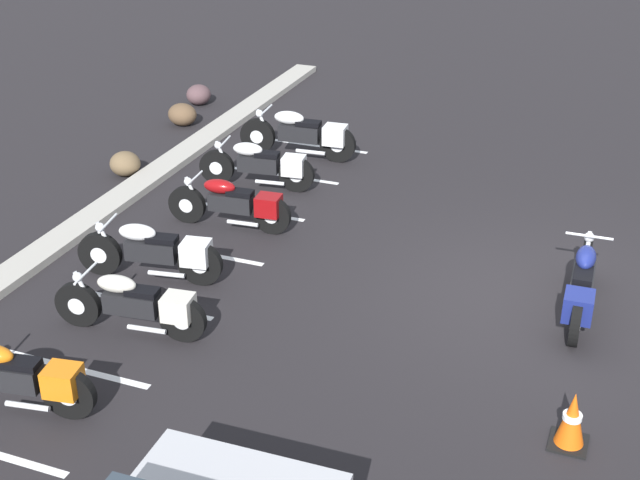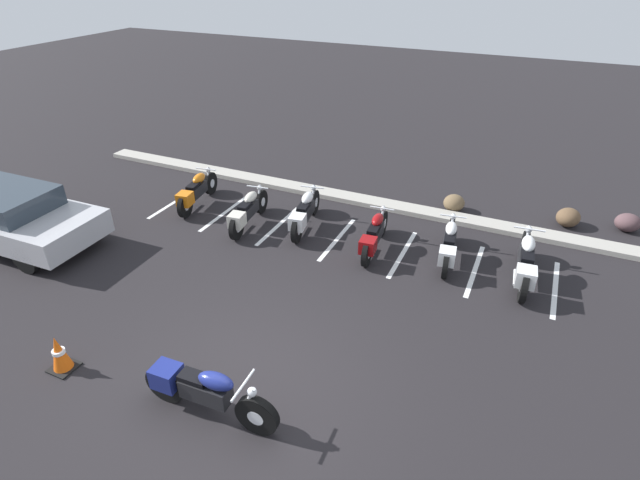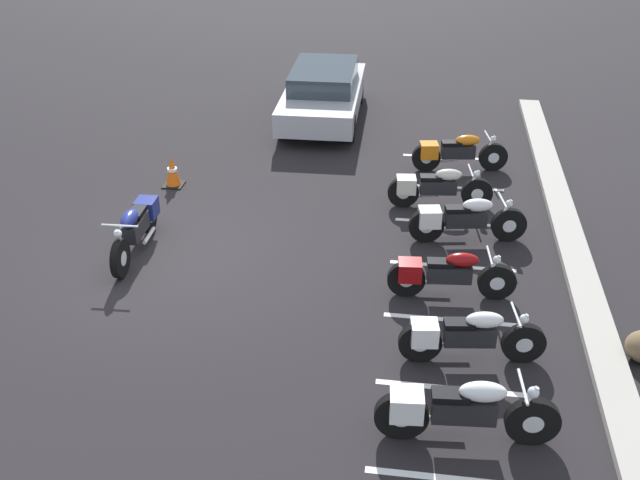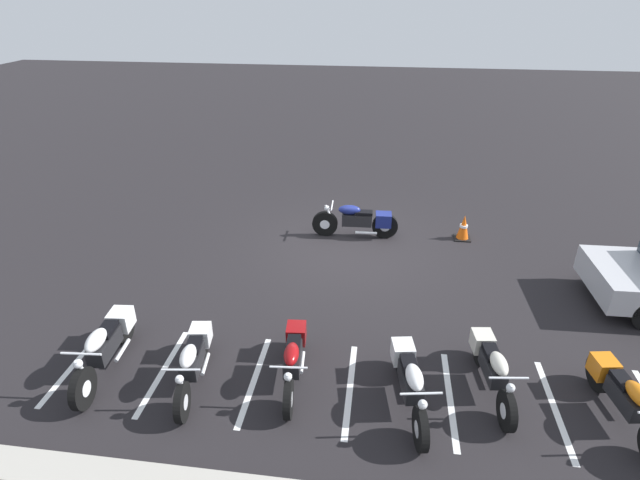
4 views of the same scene
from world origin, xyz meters
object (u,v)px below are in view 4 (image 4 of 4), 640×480
Objects in this scene: parked_bike_5 at (107,344)px; parked_bike_1 at (492,366)px; parked_bike_2 at (410,379)px; parked_bike_4 at (194,359)px; parked_bike_3 at (293,357)px; motorcycle_navy_featured at (359,220)px; traffic_cone at (463,228)px; parked_bike_0 at (624,396)px.

parked_bike_1 is at bearing 88.46° from parked_bike_5.
parked_bike_4 is at bearing -100.00° from parked_bike_2.
parked_bike_4 is (1.58, 0.26, 0.00)m from parked_bike_3.
parked_bike_5 reaches higher than motorcycle_navy_featured.
parked_bike_3 is 0.99× the size of parked_bike_4.
parked_bike_3 reaches higher than traffic_cone.
parked_bike_4 is at bearing 64.95° from motorcycle_navy_featured.
parked_bike_1 is at bearing 100.95° from parked_bike_2.
parked_bike_0 is 0.98× the size of parked_bike_2.
traffic_cone is (-6.47, -5.62, -0.16)m from parked_bike_5.
parked_bike_2 is at bearing 83.69° from parked_bike_5.
motorcycle_navy_featured is 2.62m from traffic_cone.
parked_bike_5 reaches higher than parked_bike_1.
parked_bike_4 is (2.32, 5.52, -0.03)m from motorcycle_navy_featured.
parked_bike_0 is 6.51m from parked_bike_4.
motorcycle_navy_featured is at bearing 149.60° from parked_bike_4.
motorcycle_navy_featured is 3.35× the size of traffic_cone.
parked_bike_2 reaches higher than parked_bike_1.
parked_bike_3 is at bearing 79.71° from motorcycle_navy_featured.
parked_bike_5 reaches higher than parked_bike_4.
motorcycle_navy_featured is 6.64m from parked_bike_5.
motorcycle_navy_featured is at bearing -161.46° from parked_bike_1.
motorcycle_navy_featured reaches higher than parked_bike_2.
parked_bike_0 is 1.01× the size of parked_bike_1.
parked_bike_5 is at bearing -101.26° from parked_bike_2.
motorcycle_navy_featured is at bearing 4.83° from traffic_cone.
parked_bike_0 reaches higher than parked_bike_3.
parked_bike_4 is at bearing -91.27° from parked_bike_1.
parked_bike_1 is at bearing 113.02° from motorcycle_navy_featured.
parked_bike_4 is 0.91× the size of parked_bike_5.
motorcycle_navy_featured reaches higher than parked_bike_1.
parked_bike_5 is (6.26, 0.33, 0.04)m from parked_bike_1.
parked_bike_4 reaches higher than parked_bike_1.
parked_bike_0 is (-4.19, 5.47, -0.03)m from motorcycle_navy_featured.
parked_bike_3 is (4.94, -0.21, -0.01)m from parked_bike_0.
parked_bike_4 reaches higher than traffic_cone.
parked_bike_1 is 6.27m from parked_bike_5.
parked_bike_3 is at bearing -93.27° from parked_bike_1.
parked_bike_0 is 0.92× the size of parked_bike_5.
parked_bike_3 is at bearing -101.67° from parked_bike_0.
motorcycle_navy_featured reaches higher than parked_bike_3.
motorcycle_navy_featured is at bearing -151.74° from parked_bike_0.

